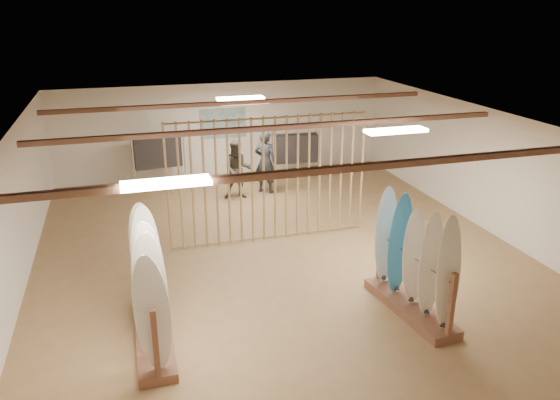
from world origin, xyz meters
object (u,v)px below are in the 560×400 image
object	(u,v)px
rack_right	(413,275)
clothing_rack_b	(296,148)
rack_left	(150,300)
shopper_a	(265,158)
shopper_b	(238,166)
clothing_rack_a	(158,152)

from	to	relation	value
rack_right	clothing_rack_b	xyz separation A→B (m)	(0.47, 7.72, 0.27)
rack_left	shopper_a	distance (m)	7.31
shopper_a	shopper_b	bearing A→B (deg)	57.27
rack_left	clothing_rack_b	bearing A→B (deg)	57.55
rack_left	rack_right	xyz separation A→B (m)	(4.31, -0.45, 0.00)
shopper_b	rack_right	bearing A→B (deg)	-67.20
rack_right	shopper_a	world-z (taller)	rack_right
clothing_rack_a	clothing_rack_b	bearing A→B (deg)	-14.40
rack_left	clothing_rack_a	xyz separation A→B (m)	(0.79, 7.82, 0.32)
clothing_rack_a	shopper_a	xyz separation A→B (m)	(2.80, -1.47, 0.00)
rack_right	clothing_rack_a	xyz separation A→B (m)	(-3.52, 8.27, 0.31)
rack_right	shopper_a	distance (m)	6.85
clothing_rack_b	rack_right	bearing A→B (deg)	-88.58
rack_right	clothing_rack_a	size ratio (longest dim) A/B	1.41
rack_left	clothing_rack_a	bearing A→B (deg)	85.17
clothing_rack_a	shopper_b	bearing A→B (deg)	-47.75
rack_left	clothing_rack_b	xyz separation A→B (m)	(4.78, 7.27, 0.27)
shopper_a	shopper_b	xyz separation A→B (m)	(-0.84, -0.26, -0.09)
rack_right	clothing_rack_a	distance (m)	9.00
clothing_rack_b	shopper_b	distance (m)	2.35
rack_right	clothing_rack_b	bearing A→B (deg)	80.74
rack_left	rack_right	world-z (taller)	rack_right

